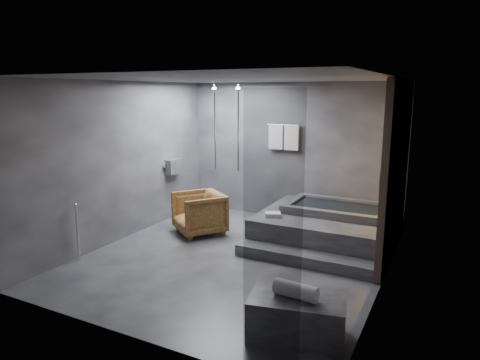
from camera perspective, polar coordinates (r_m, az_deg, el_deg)
The scene contains 7 objects.
room at distance 6.56m, azimuth 3.36°, elevation 3.95°, with size 5.00×5.04×2.82m.
tub_deck at distance 7.79m, azimuth 11.29°, elevation -6.18°, with size 2.20×2.00×0.50m, color #2D2D2F.
tub_step at distance 6.78m, azimuth 8.44°, elevation -10.28°, with size 2.20×0.36×0.18m, color #2D2D2F.
concrete_bench at distance 4.88m, azimuth 7.59°, elevation -17.72°, with size 1.02×0.56×0.46m, color #363538.
driftwood_chair at distance 8.03m, azimuth -5.46°, elevation -4.41°, with size 0.83×0.86×0.78m, color #422910.
rolled_towel at distance 4.73m, azimuth 7.44°, elevation -14.40°, with size 0.17×0.17×0.48m, color white.
deck_towel at distance 7.41m, azimuth 4.41°, elevation -4.61°, with size 0.26×0.19×0.07m, color silver.
Camera 1 is at (3.00, -5.71, 2.62)m, focal length 32.00 mm.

